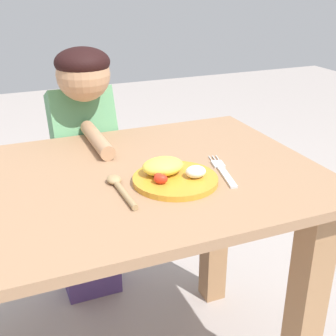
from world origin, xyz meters
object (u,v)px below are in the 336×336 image
object	(u,v)px
fork	(223,171)
person	(87,173)
spoon	(119,187)
plate	(172,175)

from	to	relation	value
fork	person	xyz separation A→B (m)	(-0.26, 0.51, -0.17)
spoon	person	bearing A→B (deg)	-3.91
spoon	fork	bearing A→B (deg)	-91.98
person	plate	bearing A→B (deg)	102.33
fork	person	bearing A→B (deg)	39.68
plate	spoon	distance (m)	0.14
plate	person	world-z (taller)	person
plate	person	distance (m)	0.55
plate	person	size ratio (longest dim) A/B	0.22
person	fork	bearing A→B (deg)	116.77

